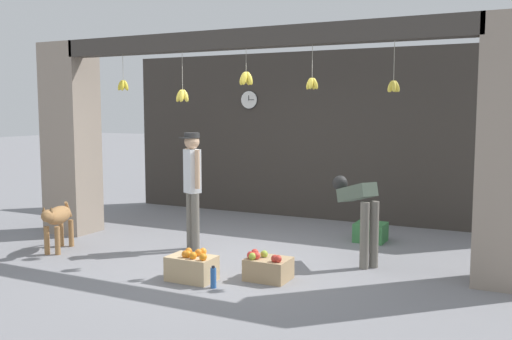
% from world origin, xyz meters
% --- Properties ---
extents(ground_plane, '(60.00, 60.00, 0.00)m').
position_xyz_m(ground_plane, '(0.00, 0.00, 0.00)').
color(ground_plane, gray).
extents(shop_back_wall, '(7.56, 0.12, 2.92)m').
position_xyz_m(shop_back_wall, '(0.00, 3.05, 1.46)').
color(shop_back_wall, '#38332D').
rests_on(shop_back_wall, ground_plane).
extents(shop_pillar_left, '(0.70, 0.60, 2.92)m').
position_xyz_m(shop_pillar_left, '(-3.13, 0.30, 1.46)').
color(shop_pillar_left, gray).
rests_on(shop_pillar_left, ground_plane).
extents(storefront_awning, '(5.66, 0.25, 0.92)m').
position_xyz_m(storefront_awning, '(-0.01, 0.12, 2.78)').
color(storefront_awning, '#3D3833').
extents(dog, '(0.46, 0.84, 0.66)m').
position_xyz_m(dog, '(-2.41, -0.74, 0.45)').
color(dog, '#9E7042').
rests_on(dog, ground_plane).
extents(shopkeeper, '(0.31, 0.30, 1.61)m').
position_xyz_m(shopkeeper, '(-0.81, 0.14, 0.94)').
color(shopkeeper, '#6B665B').
rests_on(shopkeeper, ground_plane).
extents(worker_stooping, '(0.71, 0.62, 1.06)m').
position_xyz_m(worker_stooping, '(1.42, 0.45, 0.71)').
color(worker_stooping, '#6B665B').
rests_on(worker_stooping, ground_plane).
extents(fruit_crate_oranges, '(0.53, 0.35, 0.36)m').
position_xyz_m(fruit_crate_oranges, '(-0.06, -1.07, 0.15)').
color(fruit_crate_oranges, tan).
rests_on(fruit_crate_oranges, ground_plane).
extents(fruit_crate_apples, '(0.48, 0.39, 0.32)m').
position_xyz_m(fruit_crate_apples, '(0.69, -0.66, 0.14)').
color(fruit_crate_apples, tan).
rests_on(fruit_crate_apples, ground_plane).
extents(produce_box_green, '(0.43, 0.41, 0.27)m').
position_xyz_m(produce_box_green, '(1.24, 1.70, 0.14)').
color(produce_box_green, '#387A42').
rests_on(produce_box_green, ground_plane).
extents(water_bottle, '(0.06, 0.06, 0.24)m').
position_xyz_m(water_bottle, '(0.30, -1.20, 0.11)').
color(water_bottle, '#2D60AD').
rests_on(water_bottle, ground_plane).
extents(wall_clock, '(0.34, 0.03, 0.34)m').
position_xyz_m(wall_clock, '(-1.39, 2.98, 2.09)').
color(wall_clock, black).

